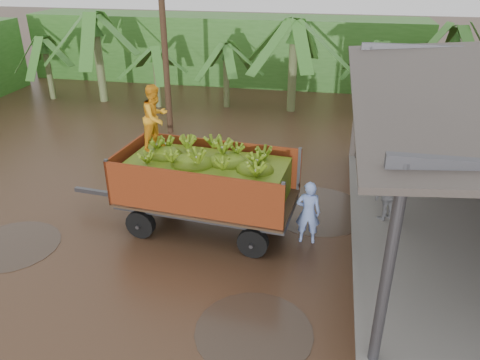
% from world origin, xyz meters
% --- Properties ---
extents(ground, '(100.00, 100.00, 0.00)m').
position_xyz_m(ground, '(0.00, 0.00, 0.00)').
color(ground, black).
rests_on(ground, ground).
extents(hedge_north, '(22.00, 3.00, 3.60)m').
position_xyz_m(hedge_north, '(-2.00, 16.00, 1.80)').
color(hedge_north, '#2D661E').
rests_on(hedge_north, ground).
extents(banana_trailer, '(6.45, 2.65, 3.82)m').
position_xyz_m(banana_trailer, '(1.13, 0.24, 1.40)').
color(banana_trailer, '#A93D18').
rests_on(banana_trailer, ground).
extents(man_blue, '(0.65, 0.45, 1.71)m').
position_xyz_m(man_blue, '(3.84, 0.04, 0.86)').
color(man_blue, '#7D9AE5').
rests_on(man_blue, ground).
extents(man_grey, '(1.01, 0.93, 1.66)m').
position_xyz_m(man_grey, '(5.94, 1.50, 0.83)').
color(man_grey, slate).
rests_on(man_grey, ground).
extents(utility_pole, '(1.20, 0.24, 7.46)m').
position_xyz_m(utility_pole, '(-2.25, 7.15, 3.79)').
color(utility_pole, '#47301E').
rests_on(utility_pole, ground).
extents(banana_plants, '(24.91, 20.31, 4.32)m').
position_xyz_m(banana_plants, '(-4.63, 7.22, 1.87)').
color(banana_plants, '#2D661E').
rests_on(banana_plants, ground).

